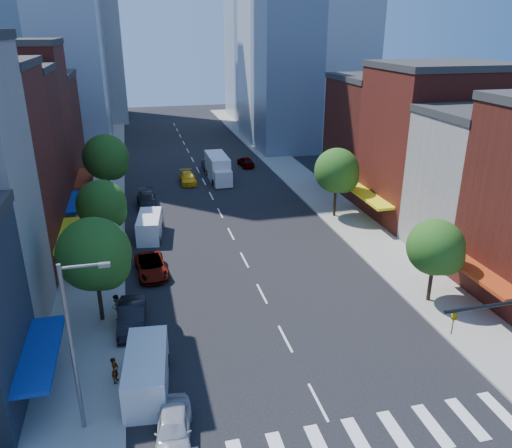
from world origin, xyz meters
The scene contains 27 objects.
ground centered at (0.00, 0.00, 0.00)m, with size 220.00×220.00×0.00m, color black.
sidewalk_left centered at (-12.50, 40.00, 0.07)m, with size 5.00×120.00×0.15m, color gray.
sidewalk_right centered at (12.50, 40.00, 0.07)m, with size 5.00×120.00×0.15m, color gray.
crosswalk centered at (0.00, -3.00, 0.01)m, with size 19.00×3.00×0.01m, color silver.
bldg_left_4 centered at (-21.00, 37.50, 8.50)m, with size 12.00×9.00×17.00m, color maroon.
bldg_left_5 centered at (-21.00, 47.00, 6.50)m, with size 12.00×10.00×13.00m, color #4F1A13.
bldg_right_1 centered at (21.00, 15.00, 6.00)m, with size 12.00×8.00×12.00m, color beige.
bldg_right_2 centered at (21.00, 24.00, 7.50)m, with size 12.00×10.00×15.00m, color maroon.
bldg_right_3 centered at (21.00, 34.00, 6.50)m, with size 12.00×10.00×13.00m, color #4F1A13.
streetlight centered at (-11.81, 1.00, 5.28)m, with size 2.25×0.25×9.00m.
tree_left_near centered at (-11.35, 10.92, 4.87)m, with size 4.80×4.80×7.30m.
tree_left_mid centered at (-11.35, 21.92, 4.53)m, with size 4.20×4.20×6.65m.
tree_left_far centered at (-11.35, 35.92, 5.20)m, with size 5.00×5.00×7.75m.
tree_right_near centered at (11.65, 7.92, 4.19)m, with size 4.00×4.00×6.20m.
tree_right_far centered at (11.65, 25.92, 4.86)m, with size 4.60×4.60×7.20m.
parked_car_front centered at (-7.72, -0.80, 0.73)m, with size 1.73×4.31×1.47m, color #B2B2B7.
parked_car_second centered at (-9.50, 9.71, 0.81)m, with size 1.71×4.91×1.62m, color black.
parked_car_third centered at (-7.88, 17.25, 0.69)m, with size 2.30×5.00×1.39m, color #999999.
parked_car_rear centered at (-7.50, 33.96, 0.76)m, with size 2.14×5.26×1.53m, color black.
cargo_van_near centered at (-8.79, 3.09, 1.15)m, with size 2.72×5.66×2.33m.
cargo_van_far centered at (-7.64, 25.00, 1.08)m, with size 2.70×5.36×2.19m.
taxi centered at (-2.06, 41.97, 0.68)m, with size 1.90×4.68×1.36m, color yellow.
traffic_car_oncoming centered at (1.50, 47.89, 0.73)m, with size 1.55×4.45×1.47m, color black.
traffic_car_far centered at (6.95, 48.15, 0.70)m, with size 1.65×4.11×1.40m, color #999999.
box_truck centered at (2.00, 42.49, 1.51)m, with size 2.52×7.94×3.19m.
pedestrian_near centered at (-10.50, 4.10, 0.94)m, with size 0.58×0.38×1.58m, color #999999.
pedestrian_far centered at (-10.50, 10.82, 1.05)m, with size 0.87×0.68×1.79m, color #999999.
Camera 1 is at (-8.34, -19.88, 18.71)m, focal length 35.00 mm.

